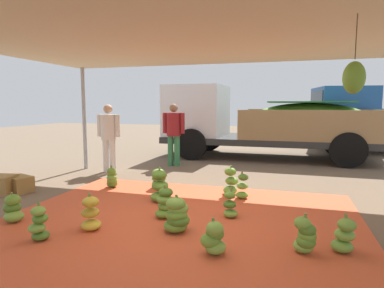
{
  "coord_description": "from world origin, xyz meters",
  "views": [
    {
      "loc": [
        1.55,
        -4.5,
        1.75
      ],
      "look_at": [
        -0.37,
        2.04,
        0.94
      ],
      "focal_mm": 30.91,
      "sensor_mm": 36.0,
      "label": 1
    }
  ],
  "objects_px": {
    "banana_bunch_6": "(112,178)",
    "crate_0": "(2,185)",
    "banana_bunch_5": "(305,236)",
    "banana_bunch_11": "(13,209)",
    "banana_bunch_1": "(177,216)",
    "banana_bunch_3": "(344,236)",
    "banana_bunch_10": "(165,204)",
    "banana_bunch_2": "(39,224)",
    "banana_bunch_8": "(242,187)",
    "banana_bunch_9": "(214,238)",
    "banana_bunch_13": "(160,187)",
    "crate_1": "(19,184)",
    "worker_2": "(174,130)",
    "cargo_truck_main": "(260,121)",
    "banana_bunch_12": "(231,182)",
    "banana_bunch_7": "(91,215)",
    "banana_bunch_4": "(230,205)",
    "banana_bunch_0": "(159,179)",
    "worker_1": "(109,133)"
  },
  "relations": [
    {
      "from": "banana_bunch_1",
      "to": "worker_2",
      "type": "height_order",
      "value": "worker_2"
    },
    {
      "from": "banana_bunch_0",
      "to": "banana_bunch_8",
      "type": "xyz_separation_m",
      "value": [
        1.79,
        -0.29,
        0.02
      ]
    },
    {
      "from": "banana_bunch_2",
      "to": "crate_0",
      "type": "height_order",
      "value": "banana_bunch_2"
    },
    {
      "from": "banana_bunch_2",
      "to": "banana_bunch_12",
      "type": "bearing_deg",
      "value": 55.69
    },
    {
      "from": "banana_bunch_4",
      "to": "banana_bunch_6",
      "type": "xyz_separation_m",
      "value": [
        -2.72,
        1.15,
        0.01
      ]
    },
    {
      "from": "banana_bunch_5",
      "to": "banana_bunch_11",
      "type": "height_order",
      "value": "banana_bunch_5"
    },
    {
      "from": "banana_bunch_4",
      "to": "banana_bunch_11",
      "type": "distance_m",
      "value": 3.27
    },
    {
      "from": "banana_bunch_5",
      "to": "banana_bunch_7",
      "type": "relative_size",
      "value": 0.91
    },
    {
      "from": "banana_bunch_6",
      "to": "banana_bunch_7",
      "type": "xyz_separation_m",
      "value": [
        0.94,
        -2.22,
        0.02
      ]
    },
    {
      "from": "cargo_truck_main",
      "to": "banana_bunch_12",
      "type": "bearing_deg",
      "value": -91.66
    },
    {
      "from": "banana_bunch_1",
      "to": "banana_bunch_10",
      "type": "xyz_separation_m",
      "value": [
        -0.36,
        0.49,
        -0.01
      ]
    },
    {
      "from": "banana_bunch_10",
      "to": "banana_bunch_12",
      "type": "bearing_deg",
      "value": 65.27
    },
    {
      "from": "crate_0",
      "to": "crate_1",
      "type": "bearing_deg",
      "value": 48.77
    },
    {
      "from": "cargo_truck_main",
      "to": "crate_1",
      "type": "distance_m",
      "value": 7.33
    },
    {
      "from": "worker_2",
      "to": "banana_bunch_11",
      "type": "bearing_deg",
      "value": -98.76
    },
    {
      "from": "banana_bunch_13",
      "to": "worker_1",
      "type": "distance_m",
      "value": 3.2
    },
    {
      "from": "banana_bunch_2",
      "to": "banana_bunch_5",
      "type": "relative_size",
      "value": 1.09
    },
    {
      "from": "banana_bunch_4",
      "to": "banana_bunch_6",
      "type": "height_order",
      "value": "banana_bunch_6"
    },
    {
      "from": "banana_bunch_1",
      "to": "banana_bunch_5",
      "type": "height_order",
      "value": "banana_bunch_1"
    },
    {
      "from": "cargo_truck_main",
      "to": "crate_0",
      "type": "height_order",
      "value": "cargo_truck_main"
    },
    {
      "from": "banana_bunch_2",
      "to": "banana_bunch_6",
      "type": "height_order",
      "value": "banana_bunch_2"
    },
    {
      "from": "banana_bunch_7",
      "to": "crate_1",
      "type": "relative_size",
      "value": 1.01
    },
    {
      "from": "banana_bunch_1",
      "to": "worker_1",
      "type": "height_order",
      "value": "worker_1"
    },
    {
      "from": "banana_bunch_12",
      "to": "worker_2",
      "type": "bearing_deg",
      "value": 128.88
    },
    {
      "from": "banana_bunch_6",
      "to": "banana_bunch_5",
      "type": "bearing_deg",
      "value": -29.65
    },
    {
      "from": "banana_bunch_13",
      "to": "crate_1",
      "type": "xyz_separation_m",
      "value": [
        -2.99,
        -0.14,
        -0.11
      ]
    },
    {
      "from": "banana_bunch_1",
      "to": "banana_bunch_3",
      "type": "distance_m",
      "value": 2.1
    },
    {
      "from": "banana_bunch_2",
      "to": "cargo_truck_main",
      "type": "height_order",
      "value": "cargo_truck_main"
    },
    {
      "from": "banana_bunch_5",
      "to": "banana_bunch_6",
      "type": "relative_size",
      "value": 1.03
    },
    {
      "from": "banana_bunch_1",
      "to": "banana_bunch_6",
      "type": "bearing_deg",
      "value": 137.47
    },
    {
      "from": "banana_bunch_5",
      "to": "banana_bunch_10",
      "type": "distance_m",
      "value": 2.14
    },
    {
      "from": "banana_bunch_12",
      "to": "crate_1",
      "type": "relative_size",
      "value": 1.09
    },
    {
      "from": "banana_bunch_0",
      "to": "crate_0",
      "type": "relative_size",
      "value": 0.97
    },
    {
      "from": "banana_bunch_2",
      "to": "banana_bunch_7",
      "type": "xyz_separation_m",
      "value": [
        0.42,
        0.51,
        0.0
      ]
    },
    {
      "from": "banana_bunch_8",
      "to": "banana_bunch_9",
      "type": "xyz_separation_m",
      "value": [
        -0.01,
        -2.42,
        -0.02
      ]
    },
    {
      "from": "banana_bunch_7",
      "to": "banana_bunch_12",
      "type": "height_order",
      "value": "banana_bunch_12"
    },
    {
      "from": "banana_bunch_3",
      "to": "banana_bunch_10",
      "type": "xyz_separation_m",
      "value": [
        -2.47,
        0.56,
        0.02
      ]
    },
    {
      "from": "banana_bunch_0",
      "to": "banana_bunch_8",
      "type": "relative_size",
      "value": 0.86
    },
    {
      "from": "banana_bunch_11",
      "to": "banana_bunch_13",
      "type": "relative_size",
      "value": 0.74
    },
    {
      "from": "banana_bunch_5",
      "to": "crate_1",
      "type": "height_order",
      "value": "banana_bunch_5"
    },
    {
      "from": "crate_1",
      "to": "banana_bunch_0",
      "type": "bearing_deg",
      "value": 21.71
    },
    {
      "from": "worker_1",
      "to": "banana_bunch_2",
      "type": "bearing_deg",
      "value": -71.15
    },
    {
      "from": "banana_bunch_11",
      "to": "cargo_truck_main",
      "type": "bearing_deg",
      "value": 67.61
    },
    {
      "from": "banana_bunch_4",
      "to": "crate_1",
      "type": "distance_m",
      "value": 4.37
    },
    {
      "from": "banana_bunch_3",
      "to": "banana_bunch_10",
      "type": "distance_m",
      "value": 2.53
    },
    {
      "from": "banana_bunch_6",
      "to": "crate_0",
      "type": "height_order",
      "value": "banana_bunch_6"
    },
    {
      "from": "banana_bunch_0",
      "to": "banana_bunch_13",
      "type": "relative_size",
      "value": 0.75
    },
    {
      "from": "banana_bunch_1",
      "to": "crate_0",
      "type": "distance_m",
      "value": 4.06
    },
    {
      "from": "banana_bunch_11",
      "to": "cargo_truck_main",
      "type": "xyz_separation_m",
      "value": [
        3.01,
        7.3,
        1.02
      ]
    },
    {
      "from": "banana_bunch_5",
      "to": "banana_bunch_9",
      "type": "xyz_separation_m",
      "value": [
        -1.02,
        -0.32,
        -0.02
      ]
    }
  ]
}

